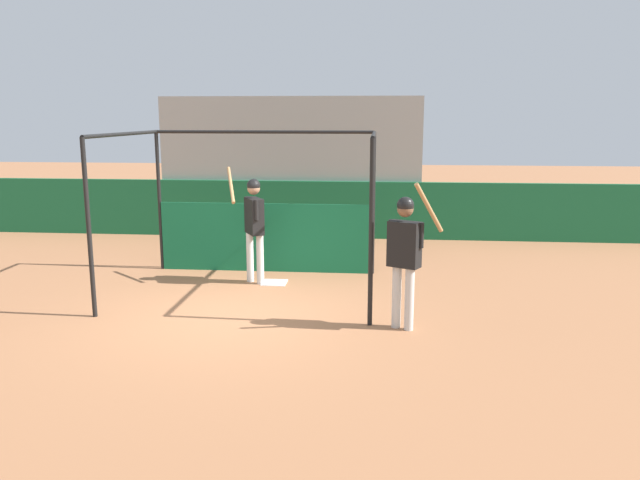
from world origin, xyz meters
The scene contains 7 objects.
ground_plane centered at (0.00, 0.00, 0.00)m, with size 60.00×60.00×0.00m, color #9E6642.
outfield_wall centered at (0.00, 6.32, 0.70)m, with size 24.00×0.12×1.41m.
bleacher_section centered at (0.00, 8.38, 1.74)m, with size 6.50×4.00×3.49m.
batting_cage centered at (0.03, 2.34, 1.13)m, with size 4.23×3.10×2.72m.
home_plate centered at (0.35, 1.93, 0.01)m, with size 0.44×0.44×0.02m.
player_batter centered at (-0.01, 1.94, 1.17)m, with size 0.81×0.79×2.07m.
player_waiting centered at (2.59, -0.34, 1.17)m, with size 0.78×0.55×2.13m.
Camera 1 is at (2.20, -8.91, 3.00)m, focal length 35.00 mm.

